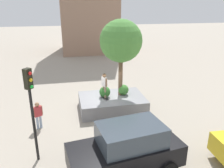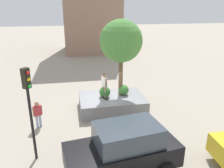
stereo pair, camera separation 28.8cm
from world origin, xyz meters
name	(u,v)px [view 1 (the left image)]	position (x,y,z in m)	size (l,w,h in m)	color
ground_plane	(104,109)	(0.00, 0.00, 0.00)	(120.00, 120.00, 0.00)	#9E9384
planter_ledge	(112,103)	(-0.55, 0.05, 0.44)	(4.22, 2.88, 0.88)	gray
plaza_tree	(121,41)	(-1.17, -0.23, 4.46)	(2.68, 2.68, 4.94)	brown
boxwood_shrub	(123,90)	(-1.38, -0.19, 1.23)	(0.69, 0.69, 0.69)	#3D7A33
hedge_clump	(105,92)	(-0.08, -0.03, 1.24)	(0.72, 0.72, 0.72)	#2D6628
skateboard	(105,97)	(-0.03, 0.16, 0.94)	(0.45, 0.83, 0.07)	black
skateboarder	(104,84)	(-0.03, 0.16, 1.88)	(0.32, 0.51, 1.60)	#847056
sedan_parked	(127,149)	(0.09, 5.97, 1.09)	(4.86, 2.69, 2.15)	black
traffic_light_corner	(31,100)	(3.79, 4.42, 2.93)	(0.37, 0.37, 4.28)	black
passerby_with_bag	(38,113)	(3.98, 1.58, 0.92)	(0.50, 0.34, 1.59)	#8C9EB7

